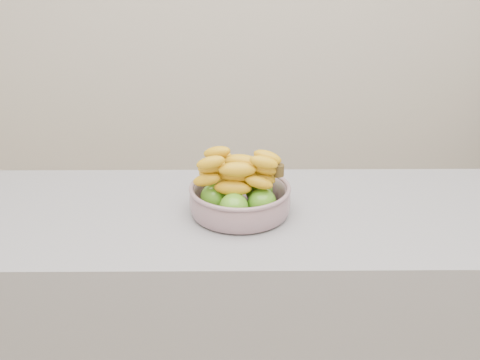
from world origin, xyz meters
name	(u,v)px	position (x,y,z in m)	size (l,w,h in m)	color
counter	(262,344)	(0.00, 0.42, 0.45)	(2.00, 0.60, 0.90)	gray
fruit_bowl	(240,195)	(-0.07, 0.42, 0.96)	(0.28, 0.28, 0.17)	#8F9FAC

